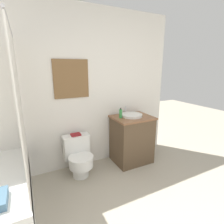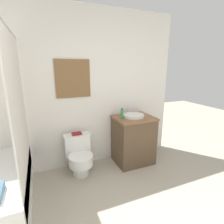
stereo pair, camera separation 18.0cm
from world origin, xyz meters
TOP-DOWN VIEW (x-y plane):
  - wall_back at (-0.00, 2.29)m, footprint 3.50×0.07m
  - shower_area at (-0.96, 1.58)m, footprint 0.56×1.36m
  - toilet at (-0.01, 2.01)m, footprint 0.41×0.50m
  - vanity at (0.92, 1.98)m, footprint 0.65×0.53m
  - sink at (0.92, 2.01)m, footprint 0.35×0.39m
  - soap_bottle at (0.71, 2.01)m, footprint 0.05×0.05m
  - book_on_tank at (-0.01, 2.13)m, footprint 0.15×0.11m

SIDE VIEW (x-z plane):
  - toilet at x=-0.01m, z-range 0.00..0.60m
  - shower_area at x=-0.96m, z-range -0.68..1.30m
  - vanity at x=0.92m, z-range 0.00..0.81m
  - book_on_tank at x=-0.01m, z-range 0.60..0.62m
  - sink at x=0.92m, z-range 0.77..0.90m
  - soap_bottle at x=0.71m, z-range 0.80..0.97m
  - wall_back at x=0.00m, z-range 0.00..2.50m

